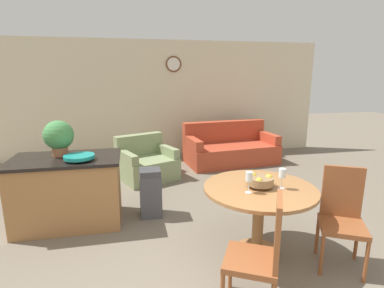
{
  "coord_description": "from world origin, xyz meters",
  "views": [
    {
      "loc": [
        -0.64,
        -1.66,
        1.91
      ],
      "look_at": [
        0.19,
        2.32,
        0.97
      ],
      "focal_mm": 28.0,
      "sensor_mm": 36.0,
      "label": 1
    }
  ],
  "objects_px": {
    "trash_bin": "(151,193)",
    "wine_glass_left": "(249,177)",
    "dining_chair_near_right": "(342,214)",
    "armchair": "(146,164)",
    "couch": "(230,149)",
    "wine_glass_right": "(282,174)",
    "kitchen_island": "(69,191)",
    "teal_bowl": "(79,157)",
    "potted_plant": "(59,136)",
    "dining_table": "(259,203)",
    "dining_chair_near_left": "(262,251)",
    "fruit_bowl": "(260,181)"
  },
  "relations": [
    {
      "from": "dining_chair_near_left",
      "to": "dining_chair_near_right",
      "type": "distance_m",
      "value": 1.16
    },
    {
      "from": "couch",
      "to": "armchair",
      "type": "relative_size",
      "value": 1.69
    },
    {
      "from": "trash_bin",
      "to": "dining_chair_near_left",
      "type": "bearing_deg",
      "value": -68.82
    },
    {
      "from": "dining_table",
      "to": "kitchen_island",
      "type": "height_order",
      "value": "kitchen_island"
    },
    {
      "from": "kitchen_island",
      "to": "teal_bowl",
      "type": "relative_size",
      "value": 3.68
    },
    {
      "from": "dining_chair_near_right",
      "to": "wine_glass_right",
      "type": "bearing_deg",
      "value": 6.53
    },
    {
      "from": "couch",
      "to": "wine_glass_right",
      "type": "bearing_deg",
      "value": -107.17
    },
    {
      "from": "kitchen_island",
      "to": "couch",
      "type": "distance_m",
      "value": 3.76
    },
    {
      "from": "dining_table",
      "to": "potted_plant",
      "type": "distance_m",
      "value": 2.61
    },
    {
      "from": "trash_bin",
      "to": "armchair",
      "type": "bearing_deg",
      "value": 88.89
    },
    {
      "from": "dining_chair_near_left",
      "to": "kitchen_island",
      "type": "xyz_separation_m",
      "value": [
        -1.8,
        1.92,
        -0.1
      ]
    },
    {
      "from": "trash_bin",
      "to": "wine_glass_left",
      "type": "bearing_deg",
      "value": -55.57
    },
    {
      "from": "couch",
      "to": "armchair",
      "type": "bearing_deg",
      "value": -166.5
    },
    {
      "from": "dining_chair_near_right",
      "to": "kitchen_island",
      "type": "distance_m",
      "value": 3.23
    },
    {
      "from": "wine_glass_left",
      "to": "trash_bin",
      "type": "bearing_deg",
      "value": 124.43
    },
    {
      "from": "wine_glass_left",
      "to": "potted_plant",
      "type": "relative_size",
      "value": 0.47
    },
    {
      "from": "kitchen_island",
      "to": "armchair",
      "type": "height_order",
      "value": "kitchen_island"
    },
    {
      "from": "wine_glass_right",
      "to": "trash_bin",
      "type": "bearing_deg",
      "value": 134.89
    },
    {
      "from": "kitchen_island",
      "to": "potted_plant",
      "type": "relative_size",
      "value": 2.94
    },
    {
      "from": "wine_glass_right",
      "to": "kitchen_island",
      "type": "bearing_deg",
      "value": 151.53
    },
    {
      "from": "wine_glass_right",
      "to": "potted_plant",
      "type": "distance_m",
      "value": 2.77
    },
    {
      "from": "dining_chair_near_left",
      "to": "fruit_bowl",
      "type": "bearing_deg",
      "value": 5.72
    },
    {
      "from": "fruit_bowl",
      "to": "wine_glass_left",
      "type": "bearing_deg",
      "value": -145.64
    },
    {
      "from": "teal_bowl",
      "to": "potted_plant",
      "type": "height_order",
      "value": "potted_plant"
    },
    {
      "from": "dining_chair_near_right",
      "to": "kitchen_island",
      "type": "bearing_deg",
      "value": 0.89
    },
    {
      "from": "potted_plant",
      "to": "armchair",
      "type": "height_order",
      "value": "potted_plant"
    },
    {
      "from": "armchair",
      "to": "couch",
      "type": "bearing_deg",
      "value": -2.8
    },
    {
      "from": "dining_chair_near_right",
      "to": "trash_bin",
      "type": "distance_m",
      "value": 2.36
    },
    {
      "from": "wine_glass_left",
      "to": "armchair",
      "type": "xyz_separation_m",
      "value": [
        -0.85,
        2.88,
        -0.66
      ]
    },
    {
      "from": "wine_glass_left",
      "to": "dining_chair_near_right",
      "type": "bearing_deg",
      "value": -11.6
    },
    {
      "from": "dining_chair_near_right",
      "to": "armchair",
      "type": "relative_size",
      "value": 0.83
    },
    {
      "from": "fruit_bowl",
      "to": "couch",
      "type": "xyz_separation_m",
      "value": [
        0.86,
        3.45,
        -0.55
      ]
    },
    {
      "from": "dining_table",
      "to": "armchair",
      "type": "relative_size",
      "value": 0.97
    },
    {
      "from": "teal_bowl",
      "to": "couch",
      "type": "height_order",
      "value": "teal_bowl"
    },
    {
      "from": "dining_chair_near_left",
      "to": "dining_table",
      "type": "bearing_deg",
      "value": 5.72
    },
    {
      "from": "wine_glass_left",
      "to": "armchair",
      "type": "relative_size",
      "value": 0.18
    },
    {
      "from": "dining_chair_near_right",
      "to": "armchair",
      "type": "xyz_separation_m",
      "value": [
        -1.79,
        3.08,
        -0.27
      ]
    },
    {
      "from": "fruit_bowl",
      "to": "wine_glass_left",
      "type": "xyz_separation_m",
      "value": [
        -0.18,
        -0.12,
        0.09
      ]
    },
    {
      "from": "dining_chair_near_left",
      "to": "armchair",
      "type": "height_order",
      "value": "dining_chair_near_left"
    },
    {
      "from": "dining_chair_near_right",
      "to": "wine_glass_right",
      "type": "height_order",
      "value": "dining_chair_near_right"
    },
    {
      "from": "couch",
      "to": "teal_bowl",
      "type": "bearing_deg",
      "value": -145.16
    },
    {
      "from": "wine_glass_right",
      "to": "potted_plant",
      "type": "xyz_separation_m",
      "value": [
        -2.39,
        1.39,
        0.21
      ]
    },
    {
      "from": "kitchen_island",
      "to": "potted_plant",
      "type": "bearing_deg",
      "value": 121.4
    },
    {
      "from": "kitchen_island",
      "to": "potted_plant",
      "type": "height_order",
      "value": "potted_plant"
    },
    {
      "from": "dining_chair_near_left",
      "to": "dining_chair_near_right",
      "type": "height_order",
      "value": "same"
    },
    {
      "from": "dining_table",
      "to": "teal_bowl",
      "type": "xyz_separation_m",
      "value": [
        -1.92,
        1.01,
        0.34
      ]
    },
    {
      "from": "dining_chair_near_left",
      "to": "wine_glass_left",
      "type": "bearing_deg",
      "value": 16.02
    },
    {
      "from": "dining_chair_near_right",
      "to": "fruit_bowl",
      "type": "xyz_separation_m",
      "value": [
        -0.76,
        0.31,
        0.3
      ]
    },
    {
      "from": "teal_bowl",
      "to": "armchair",
      "type": "xyz_separation_m",
      "value": [
        0.89,
        1.76,
        -0.66
      ]
    },
    {
      "from": "dining_table",
      "to": "dining_chair_near_right",
      "type": "bearing_deg",
      "value": -22.34
    }
  ]
}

